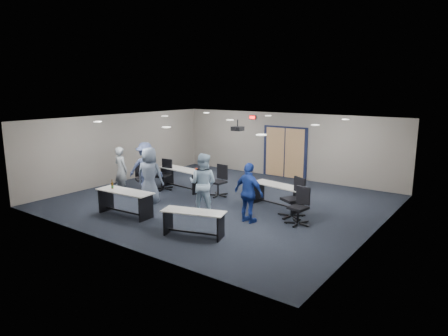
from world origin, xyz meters
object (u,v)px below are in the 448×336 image
Objects in this scene: table_back_left at (182,175)px; person_back at (146,168)px; chair_back_a at (163,175)px; person_navy at (249,193)px; chair_back_b at (218,181)px; person_gray at (121,170)px; person_plaid at (150,175)px; chair_back_d at (292,198)px; chair_loose_right at (298,206)px; person_lightblue at (203,184)px; table_front_right at (194,219)px; table_front_left at (125,198)px; chair_loose_left at (142,178)px; table_back_right at (278,192)px.

table_back_left is 1.08× the size of person_back.
person_navy is at bearing -17.91° from chair_back_a.
person_gray is (-3.02, -1.72, 0.29)m from chair_back_b.
person_navy is at bearing 164.08° from person_plaid.
chair_back_d is 0.63m from chair_loose_right.
person_back is (-5.89, -0.13, 0.39)m from chair_loose_right.
chair_back_b is 1.99m from person_lightblue.
person_navy is at bearing 54.36° from table_front_right.
person_plaid reaches higher than chair_back_b.
person_plaid is at bearing 101.35° from table_front_left.
chair_back_a reaches higher than chair_loose_left.
table_front_left is 2.34m from person_lightblue.
table_front_left is 4.92m from chair_back_d.
person_lightblue is at bearing -61.60° from chair_back_b.
chair_back_b is 2.38m from person_plaid.
chair_back_a is 0.80m from person_back.
chair_loose_right is 2.89m from person_lightblue.
person_plaid reaches higher than table_front_left.
table_front_left is at bearing -72.99° from table_back_left.
table_back_left is at bearing -125.24° from person_gray.
chair_back_d reaches higher than table_back_left.
person_navy is (3.68, 0.26, -0.07)m from person_plaid.
person_navy is (0.55, 1.72, 0.40)m from table_front_right.
person_plaid is (0.84, -1.46, 0.36)m from chair_back_a.
person_plaid is at bearing -10.00° from person_lightblue.
table_front_right is at bearing 134.98° from person_plaid.
table_back_right is 4.19m from person_plaid.
table_back_left is 4.28m from person_navy.
chair_back_d is at bearing -117.46° from person_navy.
chair_back_a is 1.73m from person_plaid.
person_gray is at bearing 138.15° from table_front_left.
person_lightblue is (0.79, -1.79, 0.37)m from chair_back_b.
chair_loose_left is (-4.33, 2.23, 0.06)m from table_front_right.
table_back_left is (-3.40, 3.34, 0.09)m from table_front_right.
person_plaid and person_back have the same top height.
table_front_right is 1.01× the size of person_navy.
chair_back_d is 2.66m from person_lightblue.
person_gray is 3.81m from person_lightblue.
person_gray reaches higher than table_back_right.
table_back_right is 1.78× the size of chair_loose_right.
chair_loose_right is at bearing -58.48° from chair_loose_left.
chair_loose_left is at bearing -125.98° from person_gray.
table_back_left is at bearing -158.18° from chair_back_d.
table_front_left is 1.03× the size of person_lightblue.
table_back_right reaches higher than table_front_right.
person_lightblue and person_back have the same top height.
person_back is (-0.74, -1.11, 0.38)m from table_back_left.
chair_loose_right is at bearing -178.64° from person_lightblue.
person_lightblue is at bearing -26.96° from chair_back_a.
chair_loose_left is at bearing 122.19° from table_front_left.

